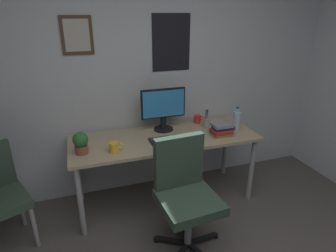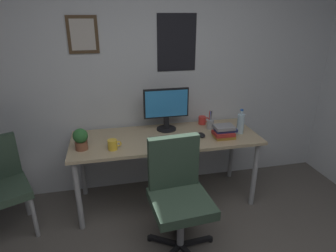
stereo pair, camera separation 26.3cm
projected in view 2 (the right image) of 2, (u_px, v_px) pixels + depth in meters
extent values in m
cube|color=silver|center=(146.00, 71.00, 2.92)|extent=(4.40, 0.08, 2.60)
cube|color=#4C3823|center=(83.00, 35.00, 2.63)|extent=(0.28, 0.02, 0.34)
cube|color=beige|center=(83.00, 35.00, 2.62)|extent=(0.22, 0.00, 0.28)
cube|color=black|center=(177.00, 43.00, 2.84)|extent=(0.40, 0.01, 0.56)
cube|color=tan|center=(166.00, 138.00, 2.79)|extent=(1.82, 0.67, 0.03)
cylinder|color=#9EA0A5|center=(78.00, 196.00, 2.50)|extent=(0.05, 0.05, 0.70)
cylinder|color=#9EA0A5|center=(254.00, 175.00, 2.84)|extent=(0.05, 0.05, 0.70)
cylinder|color=#9EA0A5|center=(82.00, 166.00, 3.00)|extent=(0.05, 0.05, 0.70)
cylinder|color=#9EA0A5|center=(232.00, 150.00, 3.34)|extent=(0.05, 0.05, 0.70)
cube|color=#334738|center=(181.00, 203.00, 2.23)|extent=(0.49, 0.49, 0.08)
cube|color=#334738|center=(174.00, 162.00, 2.31)|extent=(0.42, 0.10, 0.45)
cylinder|color=#9EA0A5|center=(180.00, 228.00, 2.32)|extent=(0.06, 0.06, 0.42)
cube|color=black|center=(196.00, 241.00, 2.43)|extent=(0.28, 0.06, 0.03)
cylinder|color=black|center=(211.00, 239.00, 2.47)|extent=(0.04, 0.04, 0.04)
cube|color=black|center=(180.00, 233.00, 2.52)|extent=(0.11, 0.28, 0.03)
cylinder|color=black|center=(180.00, 223.00, 2.65)|extent=(0.04, 0.04, 0.04)
cube|color=black|center=(165.00, 241.00, 2.43)|extent=(0.26, 0.18, 0.03)
cylinder|color=black|center=(150.00, 238.00, 2.48)|extent=(0.04, 0.04, 0.04)
cube|color=#334738|center=(2.00, 192.00, 2.41)|extent=(0.55, 0.55, 0.07)
cylinder|color=#9EA0A5|center=(34.00, 217.00, 2.46)|extent=(0.05, 0.05, 0.41)
cylinder|color=#9EA0A5|center=(26.00, 197.00, 2.73)|extent=(0.05, 0.05, 0.41)
cylinder|color=black|center=(166.00, 129.00, 2.94)|extent=(0.20, 0.20, 0.01)
cube|color=black|center=(166.00, 123.00, 2.92)|extent=(0.05, 0.04, 0.12)
cube|color=black|center=(166.00, 103.00, 2.85)|extent=(0.46, 0.02, 0.30)
cube|color=#338CD8|center=(167.00, 104.00, 2.83)|extent=(0.43, 0.00, 0.27)
cube|color=black|center=(172.00, 139.00, 2.69)|extent=(0.43, 0.15, 0.02)
cube|color=#38383A|center=(172.00, 138.00, 2.68)|extent=(0.41, 0.13, 0.00)
ellipsoid|color=black|center=(202.00, 135.00, 2.77)|extent=(0.06, 0.11, 0.04)
cylinder|color=silver|center=(241.00, 124.00, 2.82)|extent=(0.07, 0.07, 0.20)
cylinder|color=silver|center=(242.00, 112.00, 2.78)|extent=(0.03, 0.03, 0.04)
cylinder|color=#2659B2|center=(242.00, 110.00, 2.77)|extent=(0.03, 0.03, 0.01)
cylinder|color=yellow|center=(112.00, 145.00, 2.50)|extent=(0.08, 0.08, 0.09)
torus|color=yellow|center=(119.00, 144.00, 2.51)|extent=(0.05, 0.01, 0.05)
cylinder|color=red|center=(202.00, 120.00, 3.08)|extent=(0.08, 0.08, 0.09)
torus|color=red|center=(207.00, 120.00, 3.09)|extent=(0.05, 0.01, 0.05)
cylinder|color=brown|center=(82.00, 145.00, 2.51)|extent=(0.11, 0.11, 0.07)
sphere|color=#2D6B33|center=(80.00, 136.00, 2.47)|extent=(0.13, 0.13, 0.13)
ellipsoid|color=#287A38|center=(77.00, 134.00, 2.49)|extent=(0.07, 0.08, 0.02)
ellipsoid|color=#287A38|center=(84.00, 133.00, 2.50)|extent=(0.07, 0.08, 0.02)
ellipsoid|color=#287A38|center=(77.00, 135.00, 2.43)|extent=(0.08, 0.07, 0.02)
cylinder|color=#9EA0A5|center=(210.00, 124.00, 2.95)|extent=(0.07, 0.07, 0.09)
cylinder|color=#263FBF|center=(210.00, 117.00, 2.93)|extent=(0.01, 0.01, 0.13)
cylinder|color=red|center=(209.00, 117.00, 2.93)|extent=(0.01, 0.01, 0.13)
cylinder|color=black|center=(211.00, 117.00, 2.93)|extent=(0.01, 0.01, 0.13)
cylinder|color=#9EA0A5|center=(212.00, 117.00, 2.92)|extent=(0.01, 0.03, 0.14)
cylinder|color=#9EA0A5|center=(210.00, 117.00, 2.92)|extent=(0.01, 0.02, 0.14)
cube|color=gold|center=(224.00, 136.00, 2.76)|extent=(0.19, 0.16, 0.03)
cube|color=#B22D28|center=(223.00, 133.00, 2.73)|extent=(0.19, 0.15, 0.03)
cube|color=navy|center=(226.00, 130.00, 2.73)|extent=(0.20, 0.11, 0.03)
cube|color=gray|center=(224.00, 127.00, 2.72)|extent=(0.19, 0.14, 0.03)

